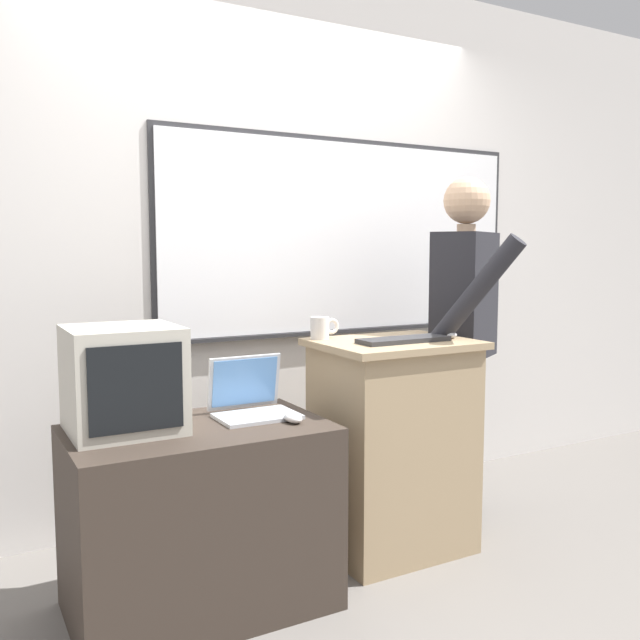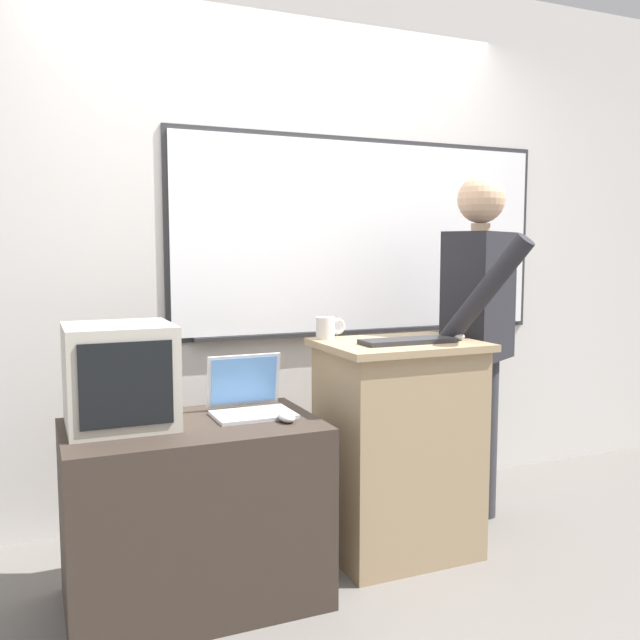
{
  "view_description": "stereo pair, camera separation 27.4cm",
  "coord_description": "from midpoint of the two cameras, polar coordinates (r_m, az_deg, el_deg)",
  "views": [
    {
      "loc": [
        -1.43,
        -1.98,
        1.33
      ],
      "look_at": [
        -0.11,
        0.41,
        1.05
      ],
      "focal_mm": 38.0,
      "sensor_mm": 36.0,
      "label": 1
    },
    {
      "loc": [
        -1.19,
        -2.1,
        1.33
      ],
      "look_at": [
        -0.11,
        0.41,
        1.05
      ],
      "focal_mm": 38.0,
      "sensor_mm": 36.0,
      "label": 2
    }
  ],
  "objects": [
    {
      "name": "coffee_mug",
      "position": [
        2.99,
        -2.52,
        -0.68
      ],
      "size": [
        0.14,
        0.08,
        0.1
      ],
      "color": "silver",
      "rests_on": "lectern_podium"
    },
    {
      "name": "laptop",
      "position": [
        2.69,
        -8.8,
        -6.58
      ],
      "size": [
        0.31,
        0.26,
        0.23
      ],
      "color": "#B7BABF",
      "rests_on": "side_desk"
    },
    {
      "name": "computer_mouse_by_keyboard",
      "position": [
        3.06,
        8.23,
        -1.22
      ],
      "size": [
        0.06,
        0.1,
        0.03
      ],
      "color": "#BCBCC1",
      "rests_on": "lectern_podium"
    },
    {
      "name": "computer_mouse_by_laptop",
      "position": [
        2.56,
        -5.38,
        -8.26
      ],
      "size": [
        0.06,
        0.1,
        0.03
      ],
      "color": "silver",
      "rests_on": "side_desk"
    },
    {
      "name": "side_desk",
      "position": [
        2.67,
        -13.12,
        -15.96
      ],
      "size": [
        0.94,
        0.58,
        0.69
      ],
      "color": "#382D26",
      "rests_on": "ground_plane"
    },
    {
      "name": "crt_monitor",
      "position": [
        2.54,
        -19.27,
        -4.74
      ],
      "size": [
        0.38,
        0.39,
        0.38
      ],
      "color": "#BCB7A8",
      "rests_on": "side_desk"
    },
    {
      "name": "wireless_keyboard",
      "position": [
        2.9,
        4.38,
        -1.69
      ],
      "size": [
        0.41,
        0.13,
        0.02
      ],
      "color": "#2D2D30",
      "rests_on": "lectern_podium"
    },
    {
      "name": "person_presenter",
      "position": [
        3.34,
        9.85,
        -0.39
      ],
      "size": [
        0.56,
        0.69,
        1.68
      ],
      "rotation": [
        0.0,
        0.0,
        0.53
      ],
      "color": "#333338",
      "rests_on": "ground_plane"
    },
    {
      "name": "lectern_podium",
      "position": [
        3.05,
        3.57,
        -10.46
      ],
      "size": [
        0.67,
        0.53,
        0.94
      ],
      "color": "tan",
      "rests_on": "ground_plane"
    },
    {
      "name": "ground_plane",
      "position": [
        2.77,
        3.45,
        -22.88
      ],
      "size": [
        30.0,
        30.0,
        0.0
      ],
      "primitive_type": "plane",
      "color": "slate"
    },
    {
      "name": "back_wall",
      "position": [
        3.52,
        -6.91,
        6.76
      ],
      "size": [
        6.4,
        0.17,
        2.78
      ],
      "color": "silver",
      "rests_on": "ground_plane"
    }
  ]
}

